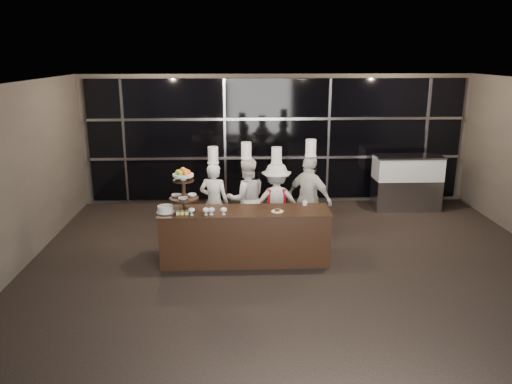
{
  "coord_description": "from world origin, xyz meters",
  "views": [
    {
      "loc": [
        -0.96,
        -6.47,
        3.44
      ],
      "look_at": [
        -0.62,
        1.75,
        1.15
      ],
      "focal_mm": 35.0,
      "sensor_mm": 36.0,
      "label": 1
    }
  ],
  "objects_px": {
    "display_case": "(407,180)",
    "chef_d": "(309,198)",
    "layer_cake": "(165,209)",
    "buffet_counter": "(245,236)",
    "display_stand": "(184,187)",
    "chef_a": "(214,201)",
    "chef_b": "(247,198)",
    "chef_c": "(276,201)"
  },
  "relations": [
    {
      "from": "buffet_counter",
      "to": "chef_c",
      "type": "relative_size",
      "value": 1.59
    },
    {
      "from": "buffet_counter",
      "to": "display_case",
      "type": "height_order",
      "value": "display_case"
    },
    {
      "from": "display_case",
      "to": "display_stand",
      "type": "bearing_deg",
      "value": -148.87
    },
    {
      "from": "chef_c",
      "to": "chef_b",
      "type": "bearing_deg",
      "value": 173.35
    },
    {
      "from": "display_stand",
      "to": "chef_d",
      "type": "distance_m",
      "value": 2.45
    },
    {
      "from": "display_case",
      "to": "chef_d",
      "type": "xyz_separation_m",
      "value": [
        -2.5,
        -1.93,
        0.16
      ]
    },
    {
      "from": "display_stand",
      "to": "display_case",
      "type": "bearing_deg",
      "value": 31.13
    },
    {
      "from": "display_stand",
      "to": "buffet_counter",
      "type": "bearing_deg",
      "value": 0.01
    },
    {
      "from": "buffet_counter",
      "to": "chef_d",
      "type": "distance_m",
      "value": 1.57
    },
    {
      "from": "layer_cake",
      "to": "chef_c",
      "type": "bearing_deg",
      "value": 30.01
    },
    {
      "from": "buffet_counter",
      "to": "chef_d",
      "type": "xyz_separation_m",
      "value": [
        1.22,
        0.92,
        0.38
      ]
    },
    {
      "from": "display_stand",
      "to": "layer_cake",
      "type": "bearing_deg",
      "value": -170.76
    },
    {
      "from": "chef_c",
      "to": "display_stand",
      "type": "bearing_deg",
      "value": -146.72
    },
    {
      "from": "display_stand",
      "to": "chef_d",
      "type": "height_order",
      "value": "chef_d"
    },
    {
      "from": "buffet_counter",
      "to": "display_case",
      "type": "bearing_deg",
      "value": 37.46
    },
    {
      "from": "buffet_counter",
      "to": "layer_cake",
      "type": "relative_size",
      "value": 9.47
    },
    {
      "from": "layer_cake",
      "to": "chef_d",
      "type": "height_order",
      "value": "chef_d"
    },
    {
      "from": "chef_a",
      "to": "chef_b",
      "type": "relative_size",
      "value": 0.97
    },
    {
      "from": "display_stand",
      "to": "layer_cake",
      "type": "distance_m",
      "value": 0.48
    },
    {
      "from": "chef_a",
      "to": "chef_b",
      "type": "bearing_deg",
      "value": 9.79
    },
    {
      "from": "buffet_counter",
      "to": "chef_a",
      "type": "distance_m",
      "value": 1.2
    },
    {
      "from": "chef_b",
      "to": "chef_c",
      "type": "bearing_deg",
      "value": -6.65
    },
    {
      "from": "chef_b",
      "to": "chef_c",
      "type": "xyz_separation_m",
      "value": [
        0.56,
        -0.06,
        -0.04
      ]
    },
    {
      "from": "layer_cake",
      "to": "chef_a",
      "type": "height_order",
      "value": "chef_a"
    },
    {
      "from": "layer_cake",
      "to": "chef_b",
      "type": "distance_m",
      "value": 1.81
    },
    {
      "from": "layer_cake",
      "to": "display_case",
      "type": "relative_size",
      "value": 0.2
    },
    {
      "from": "buffet_counter",
      "to": "display_stand",
      "type": "height_order",
      "value": "display_stand"
    },
    {
      "from": "chef_c",
      "to": "buffet_counter",
      "type": "bearing_deg",
      "value": -120.05
    },
    {
      "from": "layer_cake",
      "to": "chef_d",
      "type": "bearing_deg",
      "value": 21.06
    },
    {
      "from": "chef_a",
      "to": "buffet_counter",
      "type": "bearing_deg",
      "value": -61.48
    },
    {
      "from": "display_stand",
      "to": "chef_c",
      "type": "relative_size",
      "value": 0.42
    },
    {
      "from": "buffet_counter",
      "to": "display_stand",
      "type": "relative_size",
      "value": 3.81
    },
    {
      "from": "display_case",
      "to": "chef_d",
      "type": "relative_size",
      "value": 0.77
    },
    {
      "from": "chef_d",
      "to": "layer_cake",
      "type": "bearing_deg",
      "value": -158.94
    },
    {
      "from": "display_case",
      "to": "chef_b",
      "type": "distance_m",
      "value": 4.06
    },
    {
      "from": "layer_cake",
      "to": "chef_c",
      "type": "relative_size",
      "value": 0.17
    },
    {
      "from": "layer_cake",
      "to": "display_stand",
      "type": "bearing_deg",
      "value": 9.24
    },
    {
      "from": "chef_a",
      "to": "chef_d",
      "type": "height_order",
      "value": "chef_d"
    },
    {
      "from": "display_stand",
      "to": "chef_a",
      "type": "height_order",
      "value": "chef_a"
    },
    {
      "from": "layer_cake",
      "to": "chef_c",
      "type": "xyz_separation_m",
      "value": [
        1.92,
        1.11,
        -0.22
      ]
    },
    {
      "from": "chef_d",
      "to": "chef_a",
      "type": "bearing_deg",
      "value": 176.91
    },
    {
      "from": "chef_a",
      "to": "chef_c",
      "type": "relative_size",
      "value": 1.01
    }
  ]
}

